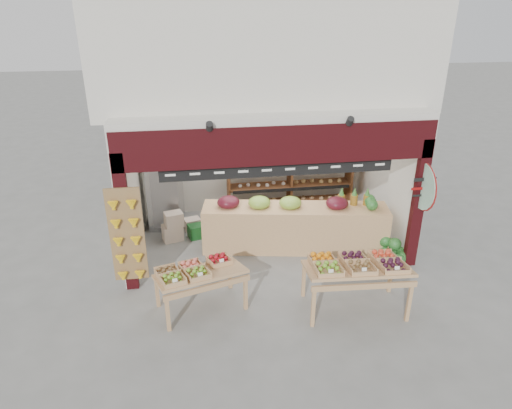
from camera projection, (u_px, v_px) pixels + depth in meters
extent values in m
plane|color=slate|center=(267.00, 249.00, 9.91)|extent=(60.00, 60.00, 0.00)
cube|color=beige|center=(252.00, 151.00, 11.37)|extent=(5.76, 0.18, 3.00)
cube|color=beige|center=(131.00, 182.00, 9.46)|extent=(0.18, 3.38, 3.00)
cube|color=beige|center=(386.00, 168.00, 10.23)|extent=(0.18, 3.38, 3.00)
cube|color=beige|center=(264.00, 102.00, 9.21)|extent=(5.76, 3.38, 0.12)
cube|color=beige|center=(256.00, 38.00, 9.74)|extent=(6.36, 4.60, 2.40)
cube|color=black|center=(280.00, 145.00, 7.89)|extent=(5.70, 0.14, 0.70)
cube|color=black|center=(125.00, 224.00, 8.05)|extent=(0.22, 0.14, 2.65)
cube|color=black|center=(418.00, 205.00, 8.80)|extent=(0.22, 0.14, 2.65)
cube|color=black|center=(279.00, 169.00, 8.10)|extent=(4.20, 0.05, 0.26)
cylinder|color=white|center=(284.00, 154.00, 8.07)|extent=(0.34, 0.05, 0.34)
cube|color=olive|center=(127.00, 235.00, 8.04)|extent=(0.60, 0.04, 1.80)
cylinder|color=#A1CAB1|center=(423.00, 186.00, 8.55)|extent=(0.04, 0.90, 0.90)
cylinder|color=maroon|center=(424.00, 187.00, 8.53)|extent=(0.01, 0.92, 0.92)
cube|color=brown|center=(229.00, 188.00, 10.99)|extent=(0.05, 0.50, 1.61)
cube|color=brown|center=(290.00, 185.00, 11.20)|extent=(0.05, 0.50, 1.61)
cube|color=brown|center=(349.00, 181.00, 11.40)|extent=(0.05, 0.50, 1.61)
cube|color=brown|center=(289.00, 202.00, 11.38)|extent=(3.01, 0.50, 0.04)
cube|color=brown|center=(290.00, 185.00, 11.20)|extent=(3.01, 0.50, 0.04)
cube|color=brown|center=(290.00, 167.00, 11.01)|extent=(3.01, 0.50, 0.04)
cube|color=brown|center=(291.00, 153.00, 10.87)|extent=(3.01, 0.50, 0.04)
cone|color=#986331|center=(240.00, 150.00, 10.65)|extent=(0.32, 0.32, 0.28)
cone|color=#986331|center=(274.00, 148.00, 10.76)|extent=(0.32, 0.32, 0.28)
cone|color=#986331|center=(307.00, 147.00, 10.87)|extent=(0.32, 0.32, 0.28)
cone|color=#986331|center=(340.00, 146.00, 10.98)|extent=(0.32, 0.32, 0.28)
cube|color=#B3B5BA|center=(165.00, 190.00, 10.57)|extent=(0.83, 0.83, 1.86)
cube|color=beige|center=(173.00, 233.00, 10.22)|extent=(0.50, 0.43, 0.37)
cube|color=beige|center=(174.00, 219.00, 10.09)|extent=(0.45, 0.40, 0.30)
cube|color=#124519|center=(198.00, 231.00, 10.35)|extent=(0.47, 0.40, 0.30)
cube|color=beige|center=(192.00, 224.00, 10.69)|extent=(0.43, 0.37, 0.28)
cube|color=tan|center=(295.00, 228.00, 9.76)|extent=(3.97, 1.42, 0.97)
ellipsoid|color=#59141E|center=(228.00, 202.00, 9.55)|extent=(0.48, 0.43, 0.26)
ellipsoid|color=#8CB23F|center=(259.00, 202.00, 9.54)|extent=(0.48, 0.43, 0.26)
ellipsoid|color=#8CB23F|center=(290.00, 203.00, 9.52)|extent=(0.48, 0.43, 0.26)
ellipsoid|color=#59141E|center=(337.00, 203.00, 9.50)|extent=(0.48, 0.43, 0.26)
cylinder|color=olive|center=(341.00, 200.00, 9.64)|extent=(0.15, 0.15, 0.22)
cylinder|color=olive|center=(354.00, 200.00, 9.64)|extent=(0.15, 0.15, 0.22)
cylinder|color=olive|center=(367.00, 200.00, 9.63)|extent=(0.15, 0.15, 0.22)
cube|color=tan|center=(200.00, 274.00, 7.73)|extent=(1.66, 1.21, 0.22)
cube|color=tan|center=(168.00, 316.00, 7.33)|extent=(0.07, 0.07, 0.60)
cube|color=tan|center=(246.00, 295.00, 7.86)|extent=(0.07, 0.07, 0.60)
cube|color=tan|center=(157.00, 292.00, 7.93)|extent=(0.07, 0.07, 0.60)
cube|color=tan|center=(230.00, 274.00, 8.45)|extent=(0.07, 0.07, 0.60)
cube|color=tan|center=(357.00, 268.00, 7.68)|extent=(1.79, 1.07, 0.25)
cube|color=tan|center=(313.00, 308.00, 7.41)|extent=(0.06, 0.06, 0.71)
cube|color=tan|center=(409.00, 303.00, 7.54)|extent=(0.06, 0.06, 0.71)
cube|color=tan|center=(304.00, 279.00, 8.19)|extent=(0.06, 0.06, 0.71)
cube|color=tan|center=(391.00, 275.00, 8.32)|extent=(0.06, 0.06, 0.71)
sphere|color=#174519|center=(390.00, 258.00, 9.29)|extent=(0.27, 0.27, 0.27)
sphere|color=#174519|center=(403.00, 257.00, 9.33)|extent=(0.27, 0.27, 0.27)
sphere|color=#174519|center=(384.00, 251.00, 9.55)|extent=(0.27, 0.27, 0.27)
sphere|color=#174519|center=(397.00, 250.00, 9.59)|extent=(0.27, 0.27, 0.27)
sphere|color=#174519|center=(395.00, 244.00, 9.34)|extent=(0.27, 0.27, 0.27)
sphere|color=#174519|center=(398.00, 260.00, 9.22)|extent=(0.27, 0.27, 0.27)
sphere|color=#174519|center=(382.00, 255.00, 9.41)|extent=(0.27, 0.27, 0.27)
sphere|color=#174519|center=(385.00, 241.00, 9.47)|extent=(0.27, 0.27, 0.27)
sphere|color=#174519|center=(401.00, 253.00, 9.49)|extent=(0.27, 0.27, 0.27)
sphere|color=#174519|center=(386.00, 261.00, 9.21)|extent=(0.27, 0.27, 0.27)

